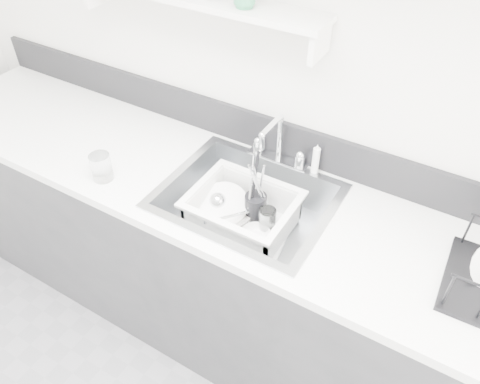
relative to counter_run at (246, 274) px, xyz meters
The scene contains 13 objects.
counter_run is the anchor object (origin of this frame).
backsplash 0.62m from the counter_run, 90.00° to the left, with size 3.20×0.02×0.16m, color black.
sink 0.37m from the counter_run, ahead, with size 0.64×0.52×0.20m, color silver, non-canonical shape.
faucet 0.58m from the counter_run, 90.00° to the left, with size 0.26×0.18×0.23m.
side_sprayer 0.61m from the counter_run, 57.89° to the left, with size 0.03×0.03×0.14m, color white.
wall_shelf 1.13m from the counter_run, 146.69° to the left, with size 1.00×0.16×0.12m.
wash_tub 0.37m from the counter_run, 169.45° to the right, with size 0.40×0.32×0.15m, color white, non-canonical shape.
plate_stack 0.35m from the counter_run, behind, with size 0.24×0.24×0.10m.
utensil_cup 0.37m from the counter_run, 84.89° to the left, with size 0.09×0.09×0.29m.
ladle 0.36m from the counter_run, 164.12° to the right, with size 0.27×0.10×0.08m, color silver, non-canonical shape.
tumbler_in_tub 0.36m from the counter_run, 19.08° to the left, with size 0.07×0.07×0.10m, color white.
tumbler_counter 0.77m from the counter_run, 160.10° to the right, with size 0.08×0.08×0.11m, color white.
bowl_small 0.33m from the counter_run, 33.86° to the right, with size 0.11×0.11×0.04m, color white.
Camera 1 is at (0.64, 0.06, 2.09)m, focal length 35.00 mm.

